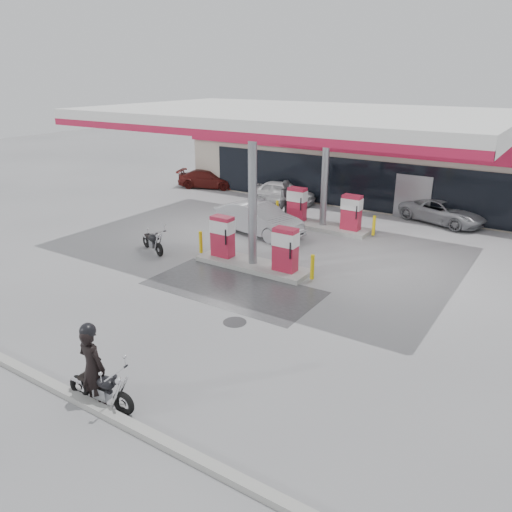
{
  "coord_description": "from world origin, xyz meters",
  "views": [
    {
      "loc": [
        9.69,
        -12.67,
        6.95
      ],
      "look_at": [
        1.21,
        0.36,
        1.2
      ],
      "focal_mm": 35.0,
      "sensor_mm": 36.0,
      "label": 1
    }
  ],
  "objects_px": {
    "parked_car_left": "(208,179)",
    "parked_car_right": "(443,211)",
    "pump_island_far": "(323,214)",
    "hatchback_silver": "(258,219)",
    "pump_island_near": "(253,249)",
    "parked_motorcycle": "(153,242)",
    "biker_main": "(92,367)",
    "main_motorcycle": "(102,389)",
    "sedan_white": "(282,192)",
    "attendant": "(287,198)"
  },
  "relations": [
    {
      "from": "parked_car_left",
      "to": "parked_car_right",
      "type": "relative_size",
      "value": 0.94
    },
    {
      "from": "pump_island_far",
      "to": "hatchback_silver",
      "type": "bearing_deg",
      "value": -130.65
    },
    {
      "from": "parked_car_left",
      "to": "parked_car_right",
      "type": "xyz_separation_m",
      "value": [
        14.5,
        -0.03,
        0.01
      ]
    },
    {
      "from": "pump_island_near",
      "to": "parked_motorcycle",
      "type": "distance_m",
      "value": 4.43
    },
    {
      "from": "pump_island_far",
      "to": "biker_main",
      "type": "bearing_deg",
      "value": -83.67
    },
    {
      "from": "main_motorcycle",
      "to": "sedan_white",
      "type": "height_order",
      "value": "sedan_white"
    },
    {
      "from": "pump_island_near",
      "to": "biker_main",
      "type": "distance_m",
      "value": 8.97
    },
    {
      "from": "attendant",
      "to": "parked_car_right",
      "type": "xyz_separation_m",
      "value": [
        7.04,
        3.0,
        -0.35
      ]
    },
    {
      "from": "pump_island_far",
      "to": "parked_car_left",
      "type": "relative_size",
      "value": 1.33
    },
    {
      "from": "attendant",
      "to": "parked_motorcycle",
      "type": "bearing_deg",
      "value": -171.05
    },
    {
      "from": "parked_car_left",
      "to": "pump_island_near",
      "type": "bearing_deg",
      "value": -154.66
    },
    {
      "from": "pump_island_near",
      "to": "main_motorcycle",
      "type": "distance_m",
      "value": 8.99
    },
    {
      "from": "sedan_white",
      "to": "hatchback_silver",
      "type": "bearing_deg",
      "value": -163.86
    },
    {
      "from": "main_motorcycle",
      "to": "parked_car_left",
      "type": "distance_m",
      "value": 22.23
    },
    {
      "from": "biker_main",
      "to": "hatchback_silver",
      "type": "height_order",
      "value": "biker_main"
    },
    {
      "from": "pump_island_far",
      "to": "hatchback_silver",
      "type": "relative_size",
      "value": 1.18
    },
    {
      "from": "pump_island_near",
      "to": "attendant",
      "type": "xyz_separation_m",
      "value": [
        -2.54,
        7.0,
        0.21
      ]
    },
    {
      "from": "parked_motorcycle",
      "to": "attendant",
      "type": "height_order",
      "value": "attendant"
    },
    {
      "from": "main_motorcycle",
      "to": "parked_motorcycle",
      "type": "relative_size",
      "value": 1.04
    },
    {
      "from": "pump_island_far",
      "to": "biker_main",
      "type": "relative_size",
      "value": 2.74
    },
    {
      "from": "parked_car_left",
      "to": "hatchback_silver",
      "type": "bearing_deg",
      "value": -148.57
    },
    {
      "from": "pump_island_far",
      "to": "sedan_white",
      "type": "relative_size",
      "value": 1.39
    },
    {
      "from": "hatchback_silver",
      "to": "parked_motorcycle",
      "type": "bearing_deg",
      "value": 162.12
    },
    {
      "from": "pump_island_far",
      "to": "parked_car_left",
      "type": "xyz_separation_m",
      "value": [
        -10.0,
        4.03,
        -0.15
      ]
    },
    {
      "from": "parked_car_left",
      "to": "biker_main",
      "type": "bearing_deg",
      "value": -167.87
    },
    {
      "from": "biker_main",
      "to": "sedan_white",
      "type": "height_order",
      "value": "biker_main"
    },
    {
      "from": "parked_motorcycle",
      "to": "parked_car_left",
      "type": "relative_size",
      "value": 0.46
    },
    {
      "from": "biker_main",
      "to": "attendant",
      "type": "relative_size",
      "value": 1.02
    },
    {
      "from": "pump_island_near",
      "to": "parked_car_left",
      "type": "bearing_deg",
      "value": 134.93
    },
    {
      "from": "parked_motorcycle",
      "to": "hatchback_silver",
      "type": "distance_m",
      "value": 4.98
    },
    {
      "from": "main_motorcycle",
      "to": "parked_car_left",
      "type": "bearing_deg",
      "value": 117.29
    },
    {
      "from": "biker_main",
      "to": "parked_car_left",
      "type": "relative_size",
      "value": 0.49
    },
    {
      "from": "biker_main",
      "to": "hatchback_silver",
      "type": "bearing_deg",
      "value": -74.36
    },
    {
      "from": "sedan_white",
      "to": "parked_car_left",
      "type": "distance_m",
      "value": 6.1
    },
    {
      "from": "pump_island_far",
      "to": "sedan_white",
      "type": "height_order",
      "value": "pump_island_far"
    },
    {
      "from": "parked_car_left",
      "to": "pump_island_far",
      "type": "bearing_deg",
      "value": -131.52
    },
    {
      "from": "pump_island_near",
      "to": "sedan_white",
      "type": "height_order",
      "value": "pump_island_near"
    },
    {
      "from": "biker_main",
      "to": "parked_car_right",
      "type": "height_order",
      "value": "biker_main"
    },
    {
      "from": "attendant",
      "to": "parked_car_left",
      "type": "bearing_deg",
      "value": 89.91
    },
    {
      "from": "parked_motorcycle",
      "to": "parked_car_right",
      "type": "bearing_deg",
      "value": 73.27
    },
    {
      "from": "pump_island_far",
      "to": "parked_motorcycle",
      "type": "xyz_separation_m",
      "value": [
        -4.35,
        -6.81,
        -0.28
      ]
    },
    {
      "from": "sedan_white",
      "to": "attendant",
      "type": "distance_m",
      "value": 2.53
    },
    {
      "from": "main_motorcycle",
      "to": "parked_motorcycle",
      "type": "bearing_deg",
      "value": 122.89
    },
    {
      "from": "parked_motorcycle",
      "to": "hatchback_silver",
      "type": "height_order",
      "value": "hatchback_silver"
    },
    {
      "from": "main_motorcycle",
      "to": "hatchback_silver",
      "type": "xyz_separation_m",
      "value": [
        -3.89,
        12.39,
        0.29
      ]
    },
    {
      "from": "pump_island_near",
      "to": "biker_main",
      "type": "height_order",
      "value": "biker_main"
    },
    {
      "from": "attendant",
      "to": "hatchback_silver",
      "type": "relative_size",
      "value": 0.42
    },
    {
      "from": "sedan_white",
      "to": "parked_motorcycle",
      "type": "bearing_deg",
      "value": 174.61
    },
    {
      "from": "pump_island_near",
      "to": "hatchback_silver",
      "type": "height_order",
      "value": "pump_island_near"
    },
    {
      "from": "parked_car_left",
      "to": "parked_car_right",
      "type": "distance_m",
      "value": 14.5
    }
  ]
}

